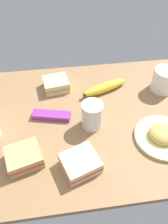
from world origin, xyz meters
The scene contains 9 objects.
tabletop centered at (0.00, 0.00, 1.00)cm, with size 90.00×64.00×2.00cm, color #936D47.
plate_of_food centered at (-24.46, 12.59, 3.40)cm, with size 18.50×18.50×4.42cm.
coffee_mug_black centered at (-33.64, -11.48, 6.75)cm, with size 11.75×9.20×9.23cm.
sandwich_main centered at (3.75, 19.43, 4.20)cm, with size 12.70×12.06×4.40cm.
sandwich_side centered at (9.02, -17.77, 4.20)cm, with size 10.88×10.06×4.40cm.
sandwich_extra centered at (20.14, 15.10, 4.20)cm, with size 12.18×11.48×4.40cm.
glass_of_milk centered at (-2.27, 3.54, 6.20)cm, with size 7.23×7.23×9.70cm.
banana centered at (-10.33, -13.34, 3.92)cm, with size 19.87×10.33×3.84cm.
snack_bar centered at (11.57, -1.80, 3.00)cm, with size 13.53×3.79×2.00cm, color purple.
Camera 1 is at (7.16, 51.83, 60.25)cm, focal length 34.78 mm.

